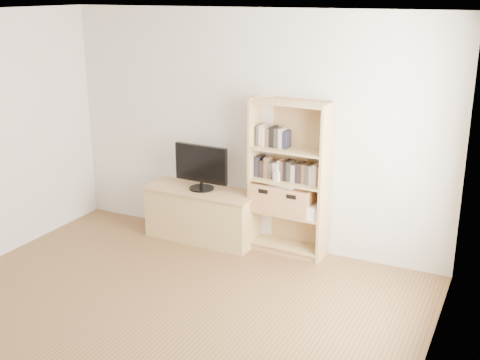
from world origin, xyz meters
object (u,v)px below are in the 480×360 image
Objects in this scene: tv_stand at (202,215)px; baby_monitor at (277,177)px; basket_left at (269,195)px; bookshelf at (289,179)px; basket_right at (297,201)px; laptop at (285,184)px; television at (201,167)px.

baby_monitor reaches higher than tv_stand.
baby_monitor is 0.29× the size of basket_left.
bookshelf reaches higher than tv_stand.
tv_stand is at bearing -173.05° from basket_right.
laptop is (-0.14, -0.00, 0.17)m from basket_right.
basket_left reaches higher than basket_right.
bookshelf is 4.59× the size of basket_left.
basket_left is at bearing -179.76° from basket_right.
basket_left is (-0.13, 0.10, -0.26)m from baby_monitor.
baby_monitor is at bearing -35.17° from basket_left.
bookshelf reaches higher than laptop.
bookshelf is 5.62× the size of laptop.
television is (-1.02, -0.09, 0.02)m from bookshelf.
laptop reaches higher than basket_left.
basket_right is at bearing 12.66° from laptop.
basket_left is at bearing -178.81° from bookshelf.
television is 0.99m from laptop.
laptop is (-0.04, -0.01, -0.06)m from bookshelf.
tv_stand is 0.87m from basket_left.
bookshelf is 1.02m from television.
bookshelf is at bearing 28.50° from laptop.
bookshelf is 0.14m from baby_monitor.
baby_monitor is (-0.10, -0.09, 0.03)m from bookshelf.
basket_left is 0.33m from basket_right.
tv_stand is at bearing -163.21° from laptop.
basket_right is at bearing -2.60° from bookshelf.
baby_monitor is at bearing 2.55° from television.
baby_monitor is 0.29× the size of basket_right.
television reaches higher than basket_left.
television is 1.83× the size of basket_right.
laptop is (0.98, 0.08, -0.08)m from television.
baby_monitor reaches higher than basket_left.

